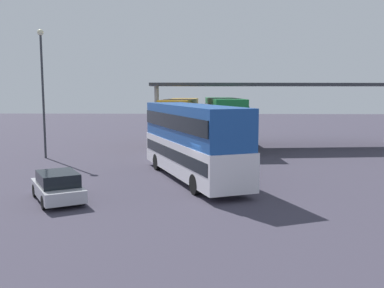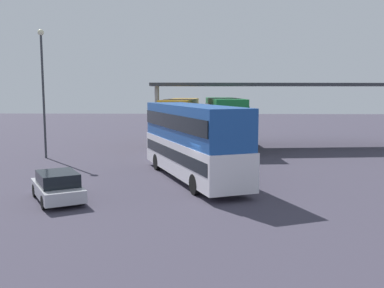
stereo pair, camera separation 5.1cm
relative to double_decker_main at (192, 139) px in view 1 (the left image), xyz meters
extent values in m
plane|color=#3C3846|center=(1.24, -3.30, -2.30)|extent=(140.00, 140.00, 0.00)
cube|color=silver|center=(0.00, -0.01, -1.03)|extent=(6.38, 11.23, 1.84)
cube|color=#1B4894|center=(0.00, -0.01, 0.89)|extent=(6.23, 11.00, 1.99)
cube|color=black|center=(0.00, -0.01, -0.80)|extent=(6.25, 10.83, 0.63)
cube|color=black|center=(0.00, -0.01, 0.99)|extent=(6.25, 10.83, 0.80)
cube|color=black|center=(-2.04, 5.10, -0.75)|extent=(1.96, 0.86, 1.10)
cube|color=orange|center=(-2.04, 5.10, 0.13)|extent=(1.61, 0.71, 0.36)
cylinder|color=black|center=(-2.29, 2.79, -1.80)|extent=(0.63, 1.03, 1.00)
cylinder|color=black|center=(-0.26, 3.60, -1.80)|extent=(0.63, 1.03, 1.00)
cylinder|color=black|center=(0.27, -3.62, -1.80)|extent=(0.63, 1.03, 1.00)
cylinder|color=black|center=(2.30, -2.81, -1.80)|extent=(0.63, 1.03, 1.00)
cube|color=#B4B3BB|center=(-5.96, -4.94, -1.80)|extent=(3.46, 4.25, 0.55)
cube|color=black|center=(-5.86, -5.11, -1.24)|extent=(2.46, 2.66, 0.58)
cylinder|color=black|center=(-7.25, -4.29, -2.00)|extent=(0.47, 0.62, 0.60)
cylinder|color=black|center=(-5.89, -3.50, -2.00)|extent=(0.47, 0.62, 0.60)
cylinder|color=black|center=(-6.03, -6.38, -2.00)|extent=(0.47, 0.62, 0.60)
cylinder|color=black|center=(-4.67, -5.59, -2.00)|extent=(0.47, 0.62, 0.60)
cube|color=white|center=(-1.48, 13.97, -1.02)|extent=(3.14, 10.17, 1.85)
cube|color=orange|center=(-1.48, 13.97, 0.90)|extent=(3.06, 9.97, 2.00)
cube|color=black|center=(-1.48, 13.97, -0.80)|extent=(3.15, 9.78, 0.63)
cube|color=black|center=(-1.48, 13.97, 1.00)|extent=(3.15, 9.78, 0.80)
cube|color=black|center=(-1.14, 18.93, -0.74)|extent=(2.11, 0.24, 1.11)
cube|color=orange|center=(-1.14, 18.93, 0.14)|extent=(1.74, 0.20, 0.36)
cylinder|color=black|center=(-2.38, 17.15, -1.80)|extent=(0.35, 1.02, 1.00)
cylinder|color=black|center=(-0.15, 17.00, -1.80)|extent=(0.35, 1.02, 1.00)
cylinder|color=black|center=(-2.80, 10.95, -1.80)|extent=(0.35, 1.02, 1.00)
cylinder|color=black|center=(-0.57, 10.80, -1.80)|extent=(0.35, 1.02, 1.00)
cube|color=silver|center=(2.36, 13.12, -1.00)|extent=(3.32, 10.72, 1.90)
cube|color=#187334|center=(2.36, 13.12, 0.98)|extent=(3.22, 10.50, 2.05)
cube|color=black|center=(2.36, 13.12, -0.77)|extent=(3.32, 10.30, 0.64)
cube|color=black|center=(2.36, 13.12, 1.08)|extent=(3.32, 10.30, 0.82)
cube|color=black|center=(1.96, 18.33, -0.71)|extent=(2.13, 0.26, 1.14)
cube|color=orange|center=(1.96, 18.33, 0.20)|extent=(1.75, 0.22, 0.36)
cylinder|color=black|center=(0.98, 16.29, -1.80)|extent=(0.36, 1.02, 1.00)
cylinder|color=black|center=(3.24, 16.47, -1.80)|extent=(0.36, 1.02, 1.00)
cylinder|color=black|center=(1.49, 9.77, -1.80)|extent=(0.36, 1.02, 1.00)
cylinder|color=black|center=(3.74, 9.94, -1.80)|extent=(0.36, 1.02, 1.00)
cube|color=#33353A|center=(7.52, 14.68, 3.17)|extent=(23.78, 7.91, 0.25)
cylinder|color=#9E9B93|center=(-3.71, 15.62, 0.38)|extent=(0.36, 0.36, 5.34)
cylinder|color=#9E9B93|center=(-3.25, 11.39, 0.38)|extent=(0.36, 0.36, 5.34)
cylinder|color=#33353A|center=(-11.06, 7.22, 2.17)|extent=(0.16, 0.16, 8.94)
sphere|color=beige|center=(-11.06, 7.22, 6.79)|extent=(0.44, 0.44, 0.44)
camera|label=1|loc=(0.72, -23.73, 2.70)|focal=40.06mm
camera|label=2|loc=(0.78, -23.73, 2.70)|focal=40.06mm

